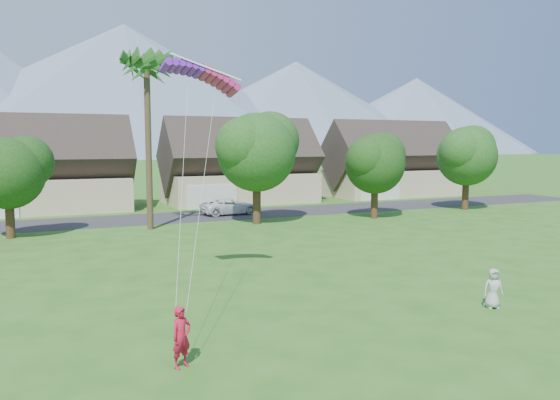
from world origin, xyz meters
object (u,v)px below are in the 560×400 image
watcher (493,288)px  parafoil_kite (202,72)px  kite_flyer (181,337)px  parked_car (230,206)px

watcher → parafoil_kite: parafoil_kite is taller
parafoil_kite → kite_flyer: bearing=-108.8°
parked_car → parafoil_kite: size_ratio=1.60×
kite_flyer → parafoil_kite: size_ratio=0.54×
kite_flyer → parafoil_kite: 11.46m
parked_car → parafoil_kite: bearing=153.9°
parked_car → parafoil_kite: parafoil_kite is taller
watcher → parked_car: 29.65m
kite_flyer → parked_car: (11.60, 30.29, -0.15)m
kite_flyer → parked_car: bearing=42.8°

